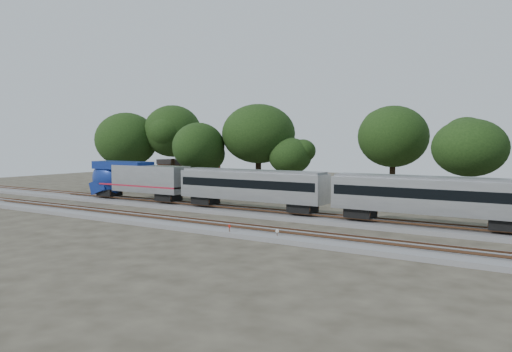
# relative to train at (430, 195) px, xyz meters

# --- Properties ---
(ground) EXTENTS (160.00, 160.00, 0.00)m
(ground) POSITION_rel_train_xyz_m (-17.89, -6.00, -3.29)
(ground) COLOR #383328
(ground) RESTS_ON ground
(track_far) EXTENTS (160.00, 5.00, 0.73)m
(track_far) POSITION_rel_train_xyz_m (-17.89, -0.00, -3.08)
(track_far) COLOR slate
(track_far) RESTS_ON ground
(track_near) EXTENTS (160.00, 5.00, 0.73)m
(track_near) POSITION_rel_train_xyz_m (-17.89, -10.00, -3.08)
(track_near) COLOR slate
(track_near) RESTS_ON ground
(train) EXTENTS (93.32, 3.22, 4.75)m
(train) POSITION_rel_train_xyz_m (0.00, 0.00, 0.00)
(train) COLOR silver
(train) RESTS_ON ground
(switch_stand_red) EXTENTS (0.32, 0.15, 1.04)m
(switch_stand_red) POSITION_rel_train_xyz_m (-13.90, -11.98, -2.63)
(switch_stand_red) COLOR #512D19
(switch_stand_red) RESTS_ON ground
(switch_stand_white) EXTENTS (0.30, 0.06, 0.94)m
(switch_stand_white) POSITION_rel_train_xyz_m (-9.52, -11.32, -2.69)
(switch_stand_white) COLOR #512D19
(switch_stand_white) RESTS_ON ground
(switch_lever) EXTENTS (0.52, 0.34, 0.30)m
(switch_lever) POSITION_rel_train_xyz_m (-11.19, -11.86, -3.14)
(switch_lever) COLOR #512D19
(switch_lever) RESTS_ON ground
(brick_building) EXTENTS (10.57, 7.90, 4.80)m
(brick_building) POSITION_rel_train_xyz_m (-49.96, 25.12, -0.87)
(brick_building) COLOR brown
(brick_building) RESTS_ON ground
(tree_0) EXTENTS (8.55, 8.55, 12.06)m
(tree_0) POSITION_rel_train_xyz_m (-51.52, 11.28, 5.11)
(tree_0) COLOR black
(tree_0) RESTS_ON ground
(tree_1) EXTENTS (9.98, 9.98, 14.07)m
(tree_1) POSITION_rel_train_xyz_m (-44.64, 14.93, 6.52)
(tree_1) COLOR black
(tree_1) RESTS_ON ground
(tree_2) EXTENTS (7.49, 7.49, 10.56)m
(tree_2) POSITION_rel_train_xyz_m (-34.99, 9.79, 4.06)
(tree_2) COLOR black
(tree_2) RESTS_ON ground
(tree_3) EXTENTS (9.41, 9.41, 13.27)m
(tree_3) POSITION_rel_train_xyz_m (-27.93, 14.78, 5.96)
(tree_3) COLOR black
(tree_3) RESTS_ON ground
(tree_4) EXTENTS (6.22, 6.22, 8.77)m
(tree_4) POSITION_rel_train_xyz_m (-22.66, 14.74, 2.80)
(tree_4) COLOR black
(tree_4) RESTS_ON ground
(tree_5) EXTENTS (8.95, 8.95, 12.62)m
(tree_5) POSITION_rel_train_xyz_m (-9.56, 19.30, 5.50)
(tree_5) COLOR black
(tree_5) RESTS_ON ground
(tree_6) EXTENTS (7.60, 7.60, 10.71)m
(tree_6) POSITION_rel_train_xyz_m (1.21, 12.03, 4.16)
(tree_6) COLOR black
(tree_6) RESTS_ON ground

